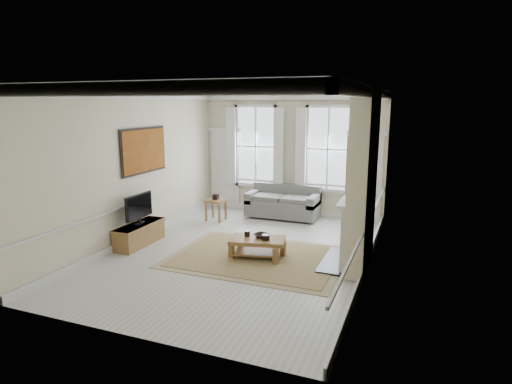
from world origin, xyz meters
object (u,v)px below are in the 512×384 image
at_px(side_table, 216,203).
at_px(tv_stand, 140,234).
at_px(coffee_table, 257,242).
at_px(sofa, 283,204).

bearing_deg(side_table, tv_stand, -105.56).
xyz_separation_m(side_table, tv_stand, (-0.68, -2.46, -0.23)).
xyz_separation_m(coffee_table, tv_stand, (-2.76, -0.19, -0.10)).
bearing_deg(tv_stand, sofa, 56.40).
relative_size(sofa, side_table, 3.38).
height_order(sofa, coffee_table, sofa).
bearing_deg(side_table, coffee_table, -47.53).
height_order(side_table, coffee_table, side_table).
height_order(side_table, tv_stand, side_table).
distance_m(coffee_table, tv_stand, 2.77).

